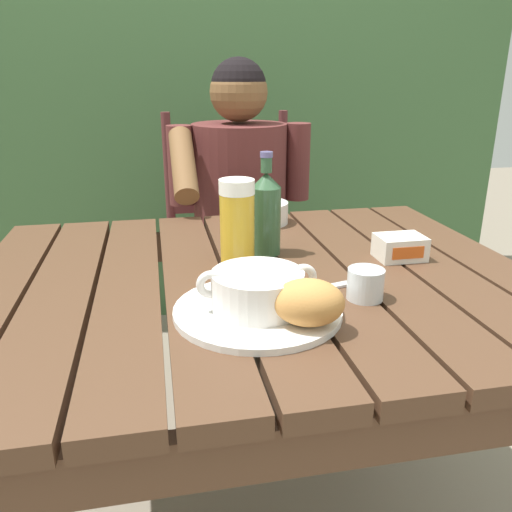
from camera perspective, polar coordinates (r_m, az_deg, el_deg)
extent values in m
cube|color=#503422|center=(1.08, -20.70, -4.11)|extent=(0.12, 0.94, 0.04)
cube|color=#503422|center=(1.07, -13.84, -3.71)|extent=(0.12, 0.94, 0.04)
cube|color=#503422|center=(1.07, -6.89, -3.25)|extent=(0.12, 0.94, 0.04)
cube|color=#503422|center=(1.08, -0.05, -2.75)|extent=(0.12, 0.94, 0.04)
cube|color=#503422|center=(1.11, 6.50, -2.24)|extent=(0.12, 0.94, 0.04)
cube|color=#503422|center=(1.16, 12.62, -1.73)|extent=(0.12, 0.94, 0.04)
cube|color=#503422|center=(1.22, 18.23, -1.25)|extent=(0.12, 0.94, 0.04)
cube|color=#503422|center=(1.28, 23.29, -0.80)|extent=(0.12, 0.94, 0.04)
cube|color=#503422|center=(0.74, 7.05, -19.82)|extent=(1.12, 0.03, 0.08)
cube|color=#503422|center=(1.51, -3.32, 1.46)|extent=(1.12, 0.03, 0.08)
cube|color=#503422|center=(1.66, -22.07, -10.79)|extent=(0.06, 0.06, 0.74)
cube|color=#503422|center=(1.78, 14.48, -7.74)|extent=(0.06, 0.06, 0.74)
cube|color=#41663C|center=(2.75, -7.40, 14.08)|extent=(3.12, 0.60, 1.83)
cylinder|color=#4C3823|center=(2.91, -5.74, 14.37)|extent=(0.10, 0.10, 1.82)
cylinder|color=#562728|center=(1.94, 5.76, -9.57)|extent=(0.04, 0.04, 0.45)
cylinder|color=#562728|center=(1.87, -8.13, -10.87)|extent=(0.04, 0.04, 0.45)
cylinder|color=#562728|center=(2.32, 2.68, -4.49)|extent=(0.04, 0.04, 0.45)
cylinder|color=#562728|center=(2.26, -8.83, -5.38)|extent=(0.04, 0.04, 0.45)
cube|color=#562728|center=(1.99, -2.20, -1.32)|extent=(0.50, 0.47, 0.02)
cylinder|color=#562728|center=(2.16, 2.89, 8.10)|extent=(0.04, 0.04, 0.58)
cylinder|color=#562728|center=(2.10, -9.56, 7.50)|extent=(0.04, 0.04, 0.58)
cube|color=#562728|center=(2.13, -3.20, 5.56)|extent=(0.46, 0.02, 0.04)
cube|color=#562728|center=(2.10, -3.28, 9.40)|extent=(0.46, 0.02, 0.04)
cube|color=#562728|center=(2.08, -3.36, 13.33)|extent=(0.46, 0.02, 0.04)
cylinder|color=#5B2827|center=(1.84, 2.09, -11.30)|extent=(0.11, 0.11, 0.45)
cylinder|color=#5B2827|center=(1.80, 1.47, -1.89)|extent=(0.13, 0.40, 0.13)
cylinder|color=#5B2827|center=(1.81, -3.26, -11.83)|extent=(0.11, 0.11, 0.45)
cylinder|color=#5B2827|center=(1.77, -3.89, -2.28)|extent=(0.13, 0.40, 0.13)
cylinder|color=#5B2827|center=(1.81, -1.81, 6.49)|extent=(0.32, 0.32, 0.50)
sphere|color=brown|center=(1.76, -1.94, 17.68)|extent=(0.19, 0.19, 0.19)
sphere|color=black|center=(1.76, -1.95, 18.30)|extent=(0.18, 0.18, 0.18)
cylinder|color=#5B2827|center=(1.81, 4.63, 10.35)|extent=(0.08, 0.08, 0.26)
cylinder|color=#5B2827|center=(1.74, -8.34, 9.86)|extent=(0.08, 0.08, 0.26)
cylinder|color=brown|center=(1.58, -8.04, 9.99)|extent=(0.07, 0.25, 0.21)
cylinder|color=white|center=(0.90, 0.18, -6.04)|extent=(0.29, 0.29, 0.01)
cylinder|color=white|center=(0.88, 0.18, -3.77)|extent=(0.16, 0.16, 0.07)
cylinder|color=#B05019|center=(0.88, 0.18, -2.91)|extent=(0.14, 0.14, 0.01)
torus|color=white|center=(0.86, -5.02, -3.17)|extent=(0.05, 0.01, 0.05)
torus|color=white|center=(0.89, 5.21, -2.39)|extent=(0.05, 0.01, 0.05)
ellipsoid|color=#CB8B46|center=(0.82, 5.84, -5.13)|extent=(0.14, 0.12, 0.08)
cylinder|color=gold|center=(1.09, -2.09, 2.77)|extent=(0.07, 0.07, 0.16)
cylinder|color=white|center=(1.06, -2.15, 7.68)|extent=(0.07, 0.07, 0.03)
cylinder|color=#315636|center=(1.17, 1.12, 3.90)|extent=(0.07, 0.07, 0.15)
cone|color=#315636|center=(1.15, 1.15, 8.42)|extent=(0.07, 0.07, 0.03)
cylinder|color=#315636|center=(1.14, 1.16, 10.05)|extent=(0.03, 0.03, 0.03)
cylinder|color=slate|center=(1.14, 1.17, 11.17)|extent=(0.03, 0.03, 0.01)
cylinder|color=silver|center=(0.97, 12.02, -3.05)|extent=(0.07, 0.07, 0.06)
cube|color=white|center=(1.20, 15.64, 0.95)|extent=(0.10, 0.08, 0.05)
cube|color=#D9581D|center=(1.16, 16.51, 0.32)|extent=(0.07, 0.00, 0.03)
cube|color=silver|center=(1.01, 8.59, -3.32)|extent=(0.12, 0.05, 0.00)
cube|color=black|center=(0.98, 5.53, -3.86)|extent=(0.07, 0.04, 0.01)
cylinder|color=white|center=(1.43, 0.72, 4.84)|extent=(0.14, 0.14, 0.06)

